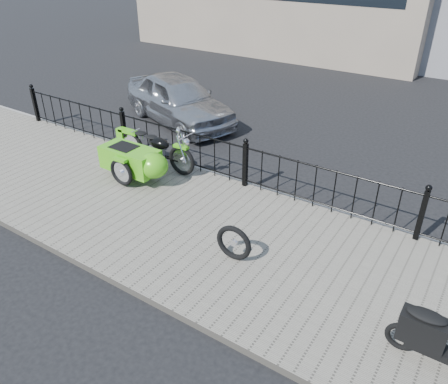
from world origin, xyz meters
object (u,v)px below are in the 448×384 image
Objects in this scene: motorcycle_sidecar at (141,158)px; scooter at (443,341)px; spare_tire at (234,243)px; sedan_car at (179,99)px.

scooter is at bearing -14.50° from motorcycle_sidecar.
scooter is (6.36, -1.64, -0.08)m from motorcycle_sidecar.
motorcycle_sidecar is 3.42m from spare_tire.
scooter is at bearing -6.65° from spare_tire.
sedan_car is at bearing 147.91° from scooter.
motorcycle_sidecar reaches higher than spare_tire.
scooter is 3.21m from spare_tire.
spare_tire is (-3.19, 0.37, -0.08)m from scooter.
scooter is 0.38× the size of sedan_car.
motorcycle_sidecar is 3.62× the size of spare_tire.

